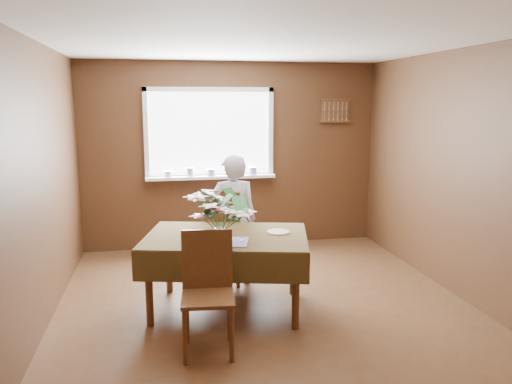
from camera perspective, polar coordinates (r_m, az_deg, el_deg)
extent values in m
plane|color=#4D2F1A|center=(4.96, 1.26, -13.18)|extent=(4.50, 4.50, 0.00)
plane|color=white|center=(4.58, 1.39, 16.90)|extent=(4.50, 4.50, 0.00)
plane|color=brown|center=(6.80, -2.77, 4.18)|extent=(4.00, 0.00, 4.00)
plane|color=brown|center=(2.50, 12.53, -6.76)|extent=(4.00, 0.00, 4.00)
plane|color=brown|center=(4.61, -23.74, 0.39)|extent=(0.00, 4.50, 4.50)
plane|color=brown|center=(5.39, 22.56, 1.80)|extent=(0.00, 4.50, 4.50)
cube|color=white|center=(6.72, -5.32, 6.64)|extent=(1.60, 0.01, 1.10)
cube|color=white|center=(6.69, -5.39, 11.59)|extent=(1.72, 0.06, 0.06)
cube|color=white|center=(6.77, -5.23, 1.73)|extent=(1.72, 0.06, 0.06)
cube|color=white|center=(6.67, -12.46, 6.42)|extent=(0.06, 0.06, 1.22)
cube|color=white|center=(6.84, 1.67, 6.75)|extent=(0.06, 0.06, 1.22)
cube|color=white|center=(6.70, -5.17, 1.73)|extent=(1.72, 0.20, 0.04)
cylinder|color=white|center=(6.64, -10.00, 2.05)|extent=(0.09, 0.09, 0.08)
cylinder|color=white|center=(6.64, -7.58, 2.29)|extent=(0.11, 0.11, 0.12)
cylinder|color=white|center=(6.67, -5.16, 2.26)|extent=(0.12, 0.12, 0.09)
cylinder|color=white|center=(6.70, -2.76, 2.49)|extent=(0.10, 0.10, 0.13)
cylinder|color=white|center=(6.75, -0.39, 2.45)|extent=(0.11, 0.11, 0.10)
cube|color=brown|center=(7.09, 9.04, 9.18)|extent=(0.40, 0.03, 0.30)
cube|color=brown|center=(7.08, 9.11, 10.39)|extent=(0.44, 0.04, 0.03)
cube|color=brown|center=(7.08, 9.04, 7.96)|extent=(0.44, 0.04, 0.03)
cylinder|color=brown|center=(4.58, -12.12, -10.83)|extent=(0.07, 0.07, 0.68)
cylinder|color=brown|center=(4.44, 4.57, -11.31)|extent=(0.07, 0.07, 0.68)
cylinder|color=brown|center=(5.32, -9.92, -7.73)|extent=(0.07, 0.07, 0.68)
cylinder|color=brown|center=(5.20, 4.27, -8.02)|extent=(0.07, 0.07, 0.68)
cube|color=brown|center=(4.73, -3.41, -5.30)|extent=(1.63, 1.28, 0.04)
cube|color=#362913|center=(4.72, -3.42, -5.01)|extent=(1.70, 1.35, 0.01)
cube|color=#362913|center=(4.28, -4.11, -8.63)|extent=(1.46, 0.37, 0.27)
cube|color=#362913|center=(5.25, -2.82, -5.02)|extent=(1.46, 0.37, 0.27)
cube|color=#362913|center=(4.90, -12.25, -6.38)|extent=(0.25, 1.00, 0.27)
cube|color=#362913|center=(4.74, 5.74, -6.74)|extent=(0.25, 1.00, 0.27)
cube|color=#475CC9|center=(4.49, -3.74, -5.71)|extent=(0.50, 0.41, 0.01)
cylinder|color=brown|center=(5.73, -0.47, -7.30)|extent=(0.04, 0.04, 0.48)
cylinder|color=brown|center=(5.89, -3.95, -6.85)|extent=(0.04, 0.04, 0.48)
cylinder|color=brown|center=(5.40, -2.07, -8.44)|extent=(0.04, 0.04, 0.48)
cylinder|color=brown|center=(5.56, -5.72, -7.92)|extent=(0.04, 0.04, 0.48)
cube|color=brown|center=(5.57, -3.08, -5.11)|extent=(0.62, 0.62, 0.03)
cube|color=brown|center=(5.32, -4.07, -2.73)|extent=(0.39, 0.27, 0.53)
cylinder|color=brown|center=(3.96, -8.12, -16.12)|extent=(0.04, 0.04, 0.44)
cylinder|color=brown|center=(3.96, -2.80, -16.03)|extent=(0.04, 0.04, 0.44)
cylinder|color=brown|center=(4.28, -7.92, -14.02)|extent=(0.04, 0.04, 0.44)
cylinder|color=brown|center=(4.27, -3.05, -13.93)|extent=(0.04, 0.04, 0.44)
cube|color=brown|center=(4.02, -5.53, -11.96)|extent=(0.45, 0.45, 0.03)
cube|color=brown|center=(4.11, -5.60, -7.59)|extent=(0.41, 0.07, 0.49)
imported|color=white|center=(5.40, -2.65, -3.21)|extent=(0.53, 0.35, 1.43)
cylinder|color=white|center=(4.47, -4.12, -4.97)|extent=(0.10, 0.10, 0.13)
cylinder|color=#33662D|center=(4.44, -4.13, -3.69)|extent=(0.06, 0.06, 0.09)
cylinder|color=white|center=(4.80, 2.56, -4.59)|extent=(0.28, 0.28, 0.01)
cube|color=silver|center=(4.56, -1.73, -5.37)|extent=(0.04, 0.20, 0.00)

